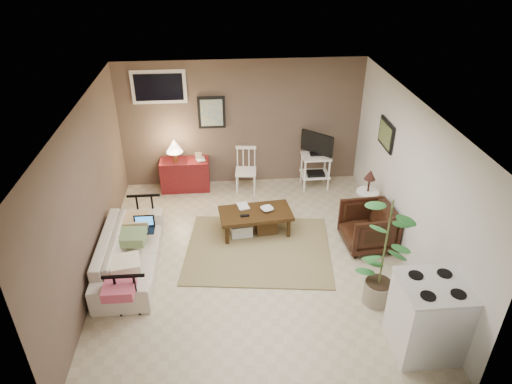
{
  "coord_description": "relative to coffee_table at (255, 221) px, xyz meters",
  "views": [
    {
      "loc": [
        -0.42,
        -5.48,
        4.38
      ],
      "look_at": [
        0.08,
        0.35,
        0.97
      ],
      "focal_mm": 32.0,
      "sensor_mm": 36.0,
      "label": 1
    }
  ],
  "objects": [
    {
      "name": "book_console",
      "position": [
        -0.97,
        1.58,
        0.47
      ],
      "size": [
        0.16,
        0.05,
        0.21
      ],
      "primitive_type": "imported",
      "rotation": [
        0.0,
        0.0,
        0.16
      ],
      "color": "#33200E",
      "rests_on": "red_console"
    },
    {
      "name": "armchair",
      "position": [
        1.72,
        -0.47,
        0.14
      ],
      "size": [
        0.74,
        0.78,
        0.76
      ],
      "primitive_type": "imported",
      "rotation": [
        0.0,
        0.0,
        -1.5
      ],
      "color": "black",
      "rests_on": "floor"
    },
    {
      "name": "sofa",
      "position": [
        -1.89,
        -0.72,
        0.15
      ],
      "size": [
        0.58,
        2.0,
        0.78
      ],
      "primitive_type": "imported",
      "rotation": [
        0.0,
        0.0,
        1.57
      ],
      "color": "silver",
      "rests_on": "floor"
    },
    {
      "name": "stove",
      "position": [
        1.79,
        -2.52,
        0.25
      ],
      "size": [
        0.76,
        0.7,
        0.99
      ],
      "color": "silver",
      "rests_on": "floor"
    },
    {
      "name": "floor",
      "position": [
        -0.09,
        -0.67,
        -0.24
      ],
      "size": [
        5.0,
        5.0,
        0.0
      ],
      "primitive_type": "plane",
      "color": "#C1B293",
      "rests_on": "ground"
    },
    {
      "name": "art_right",
      "position": [
        2.13,
        0.38,
        1.28
      ],
      "size": [
        0.03,
        0.6,
        0.45
      ],
      "primitive_type": "cube",
      "color": "black"
    },
    {
      "name": "red_console",
      "position": [
        -1.21,
        1.59,
        0.12
      ],
      "size": [
        0.91,
        0.4,
        1.05
      ],
      "color": "maroon",
      "rests_on": "floor"
    },
    {
      "name": "bowl",
      "position": [
        0.2,
        0.03,
        0.27
      ],
      "size": [
        0.2,
        0.11,
        0.2
      ],
      "primitive_type": "imported",
      "rotation": [
        0.0,
        0.0,
        0.36
      ],
      "color": "#33200E",
      "rests_on": "coffee_table"
    },
    {
      "name": "rug",
      "position": [
        0.01,
        -0.46,
        -0.23
      ],
      "size": [
        2.42,
        2.04,
        0.02
      ],
      "primitive_type": "cube",
      "rotation": [
        0.0,
        0.0,
        -0.12
      ],
      "color": "#8E7F53",
      "rests_on": "floor"
    },
    {
      "name": "spindle_chair",
      "position": [
        -0.05,
        1.45,
        0.15
      ],
      "size": [
        0.42,
        0.42,
        0.84
      ],
      "color": "white",
      "rests_on": "floor"
    },
    {
      "name": "window",
      "position": [
        -1.54,
        1.8,
        1.71
      ],
      "size": [
        0.96,
        0.03,
        0.6
      ],
      "primitive_type": "cube",
      "color": "white"
    },
    {
      "name": "coffee_table",
      "position": [
        0.0,
        0.0,
        0.0
      ],
      "size": [
        1.21,
        0.71,
        0.44
      ],
      "color": "#33200E",
      "rests_on": "floor"
    },
    {
      "name": "book_table",
      "position": [
        -0.27,
        0.16,
        0.29
      ],
      "size": [
        0.18,
        0.05,
        0.24
      ],
      "primitive_type": "imported",
      "rotation": [
        0.0,
        0.0,
        0.21
      ],
      "color": "#33200E",
      "rests_on": "coffee_table"
    },
    {
      "name": "potted_plant",
      "position": [
        1.49,
        -1.72,
        0.62
      ],
      "size": [
        0.41,
        0.41,
        1.63
      ],
      "color": "gray",
      "rests_on": "floor"
    },
    {
      "name": "side_table",
      "position": [
        1.89,
        0.18,
        0.37
      ],
      "size": [
        0.37,
        0.37,
        0.99
      ],
      "color": "white",
      "rests_on": "floor"
    },
    {
      "name": "art_back",
      "position": [
        -0.64,
        1.8,
        1.21
      ],
      "size": [
        0.5,
        0.03,
        0.6
      ],
      "primitive_type": "cube",
      "color": "black"
    },
    {
      "name": "laptop",
      "position": [
        -1.7,
        -0.37,
        0.26
      ],
      "size": [
        0.31,
        0.22,
        0.21
      ],
      "color": "black",
      "rests_on": "sofa"
    },
    {
      "name": "tv_stand",
      "position": [
        1.28,
        1.46,
        0.35
      ],
      "size": [
        0.52,
        0.49,
        1.12
      ],
      "color": "white",
      "rests_on": "floor"
    },
    {
      "name": "sofa_pillows",
      "position": [
        -1.84,
        -0.95,
        0.24
      ],
      "size": [
        0.38,
        1.9,
        0.13
      ],
      "primitive_type": null,
      "color": "#F7EBCC",
      "rests_on": "sofa"
    },
    {
      "name": "sofa_end_rails",
      "position": [
        -1.78,
        -0.72,
        0.09
      ],
      "size": [
        0.54,
        2.0,
        0.67
      ],
      "primitive_type": null,
      "color": "black",
      "rests_on": "floor"
    }
  ]
}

